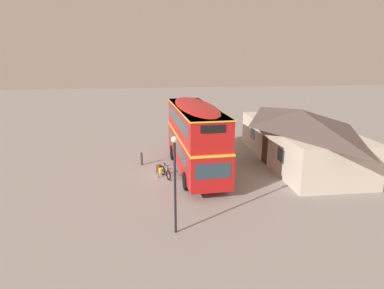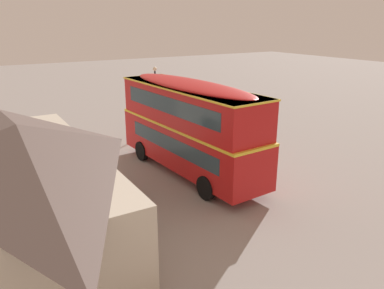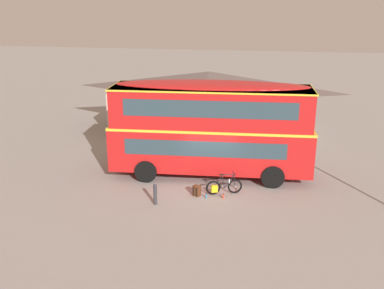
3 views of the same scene
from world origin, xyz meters
name	(u,v)px [view 3 (image 3 of 3)]	position (x,y,z in m)	size (l,w,h in m)	color
ground_plane	(210,186)	(0.00, 0.00, 0.00)	(120.00, 120.00, 0.00)	gray
double_decker_bus	(211,125)	(-0.20, 1.40, 2.64)	(9.98, 3.13, 4.79)	black
touring_bicycle	(223,187)	(0.68, -0.78, 0.37)	(1.62, 0.80, 1.01)	black
backpack_on_ground	(197,190)	(-0.47, -1.14, 0.28)	(0.41, 0.38, 0.53)	#592D19
water_bottle_blue_sports	(206,196)	(0.00, -1.35, 0.10)	(0.07, 0.07, 0.22)	#338CBF
water_bottle_red_squeeze	(223,196)	(0.76, -1.22, 0.10)	(0.08, 0.08, 0.22)	#D84C33
pub_building	(209,101)	(-1.44, 9.44, 2.05)	(12.89, 5.69, 4.02)	beige
kerb_bollard	(155,194)	(-2.09, -2.35, 0.50)	(0.16, 0.16, 0.97)	#333338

